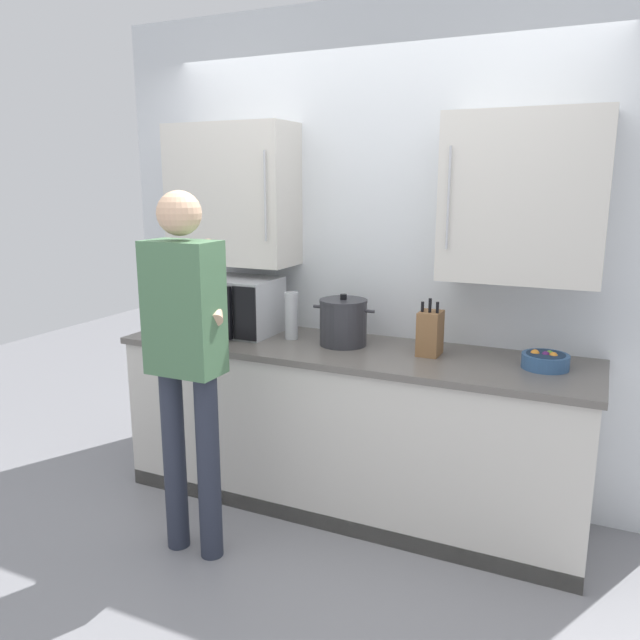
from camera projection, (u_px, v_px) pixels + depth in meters
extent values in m
plane|color=gray|center=(276.00, 588.00, 2.80)|extent=(9.71, 9.71, 0.00)
cube|color=silver|center=(375.00, 255.00, 3.60)|extent=(3.29, 0.10, 2.75)
cube|color=beige|center=(233.00, 195.00, 3.68)|extent=(0.76, 0.32, 0.81)
cylinder|color=#B7BABF|center=(265.00, 196.00, 3.39)|extent=(0.01, 0.01, 0.49)
cube|color=beige|center=(523.00, 198.00, 3.00)|extent=(0.76, 0.32, 0.81)
cylinder|color=#B7BABF|center=(448.00, 198.00, 2.97)|extent=(0.01, 0.01, 0.49)
cube|color=beige|center=(348.00, 430.00, 3.46)|extent=(2.52, 0.65, 0.88)
cube|color=#605B56|center=(349.00, 351.00, 3.36)|extent=(2.56, 0.69, 0.03)
cube|color=black|center=(325.00, 521.00, 3.27)|extent=(2.52, 0.04, 0.09)
cube|color=#B7BABF|center=(234.00, 305.00, 3.67)|extent=(0.51, 0.36, 0.33)
cube|color=beige|center=(223.00, 304.00, 3.69)|extent=(0.33, 0.30, 0.26)
cube|color=black|center=(244.00, 314.00, 3.43)|extent=(0.14, 0.01, 0.30)
cube|color=black|center=(205.00, 310.00, 3.53)|extent=(0.37, 0.05, 0.30)
cylinder|color=#B7BABF|center=(291.00, 318.00, 3.52)|extent=(0.07, 0.07, 0.24)
cylinder|color=#B7BABF|center=(291.00, 295.00, 3.49)|extent=(0.08, 0.08, 0.03)
cube|color=brown|center=(430.00, 333.00, 3.20)|extent=(0.11, 0.15, 0.23)
cylinder|color=black|center=(423.00, 307.00, 3.17)|extent=(0.02, 0.02, 0.05)
cylinder|color=black|center=(430.00, 305.00, 3.15)|extent=(0.02, 0.02, 0.07)
cylinder|color=black|center=(437.00, 308.00, 3.13)|extent=(0.02, 0.02, 0.06)
cylinder|color=#335684|center=(545.00, 361.00, 2.98)|extent=(0.22, 0.22, 0.07)
cylinder|color=#192B42|center=(546.00, 358.00, 2.98)|extent=(0.18, 0.18, 0.04)
sphere|color=#5B9333|center=(549.00, 355.00, 2.98)|extent=(0.04, 0.04, 0.04)
sphere|color=#511E5B|center=(546.00, 355.00, 2.97)|extent=(0.04, 0.04, 0.04)
sphere|color=orange|center=(535.00, 354.00, 2.99)|extent=(0.04, 0.04, 0.04)
sphere|color=orange|center=(553.00, 356.00, 2.95)|extent=(0.04, 0.04, 0.04)
cylinder|color=#2D2D33|center=(343.00, 324.00, 3.39)|extent=(0.26, 0.26, 0.24)
cylinder|color=#2D2D33|center=(343.00, 301.00, 3.37)|extent=(0.26, 0.26, 0.02)
cylinder|color=black|center=(343.00, 297.00, 3.36)|extent=(0.04, 0.04, 0.03)
cylinder|color=#2D2D33|center=(318.00, 307.00, 3.44)|extent=(0.05, 0.02, 0.02)
cylinder|color=#2D2D33|center=(370.00, 311.00, 3.31)|extent=(0.05, 0.02, 0.02)
cylinder|color=#282D3D|center=(175.00, 460.00, 3.04)|extent=(0.11, 0.11, 0.92)
cylinder|color=#282D3D|center=(209.00, 468.00, 2.96)|extent=(0.11, 0.11, 0.92)
cube|color=#47704C|center=(184.00, 308.00, 2.83)|extent=(0.34, 0.20, 0.61)
sphere|color=#DBAD89|center=(179.00, 213.00, 2.74)|extent=(0.20, 0.20, 0.20)
cylinder|color=#DBAD89|center=(211.00, 280.00, 2.99)|extent=(0.39, 0.49, 0.35)
cylinder|color=#47704C|center=(150.00, 315.00, 2.92)|extent=(0.07, 0.07, 0.52)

